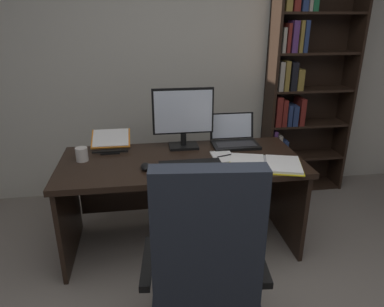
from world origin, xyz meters
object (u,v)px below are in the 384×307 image
desk (181,179)px  keyboard (190,165)px  computer_mouse (145,167)px  notepad (223,157)px  pen (226,155)px  coffee_mug (82,154)px  bookshelf (300,90)px  laptop (234,138)px  open_binder (265,164)px  office_chair (205,280)px  reading_stand_with_book (111,141)px  monitor (183,118)px

desk → keyboard: keyboard is taller
computer_mouse → notepad: bearing=13.5°
pen → coffee_mug: size_ratio=1.45×
bookshelf → laptop: size_ratio=5.71×
laptop → computer_mouse: (-0.70, -0.39, -0.03)m
bookshelf → keyboard: 1.54m
computer_mouse → open_binder: 0.81m
office_chair → pen: size_ratio=7.92×
desk → reading_stand_with_book: (-0.51, 0.22, 0.25)m
coffee_mug → pen: bearing=-4.5°
computer_mouse → office_chair: bearing=-72.6°
laptop → coffee_mug: bearing=-171.4°
computer_mouse → coffee_mug: coffee_mug is taller
desk → keyboard: bearing=-78.5°
bookshelf → computer_mouse: bookshelf is taller
bookshelf → office_chair: 2.22m
desk → pen: pen is taller
bookshelf → notepad: 1.27m
office_chair → laptop: (0.45, 1.20, 0.29)m
reading_stand_with_book → notepad: size_ratio=1.38×
bookshelf → keyboard: (-1.18, -0.96, -0.28)m
open_binder → desk: bearing=170.5°
computer_mouse → desk: bearing=40.3°
computer_mouse → coffee_mug: (-0.43, 0.21, 0.03)m
notepad → pen: size_ratio=1.50×
open_binder → notepad: (-0.25, 0.18, -0.01)m
computer_mouse → monitor: bearing=52.1°
desk → office_chair: office_chair is taller
reading_stand_with_book → coffee_mug: 0.29m
notepad → open_binder: bearing=-36.4°
office_chair → notepad: 1.02m
reading_stand_with_book → coffee_mug: reading_stand_with_book is taller
desk → office_chair: size_ratio=1.53×
monitor → laptop: size_ratio=1.30×
bookshelf → coffee_mug: (-1.91, -0.75, -0.25)m
bookshelf → laptop: bookshelf is taller
laptop → notepad: bearing=-120.0°
pen → computer_mouse: bearing=-166.9°
notepad → monitor: bearing=135.5°
bookshelf → computer_mouse: bearing=-147.0°
desk → laptop: (0.45, 0.17, 0.24)m
keyboard → computer_mouse: 0.30m
pen → reading_stand_with_book: bearing=159.8°
desk → coffee_mug: coffee_mug is taller
notepad → pen: pen is taller
desk → keyboard: size_ratio=4.05×
desk → laptop: 0.53m
laptop → notepad: size_ratio=1.69×
monitor → keyboard: (0.00, -0.39, -0.22)m
keyboard → reading_stand_with_book: 0.70m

